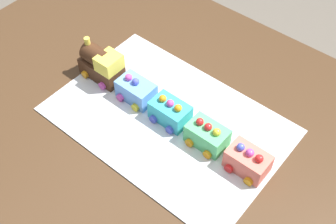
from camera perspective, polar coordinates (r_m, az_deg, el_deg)
name	(u,v)px	position (r m, az deg, el deg)	size (l,w,h in m)	color
dining_table	(159,139)	(1.24, -1.12, -3.50)	(1.40, 1.00, 0.74)	#4C331E
cake_board	(168,120)	(1.14, 0.00, -1.03)	(0.60, 0.40, 0.00)	silver
cake_locomotive	(101,64)	(1.23, -8.67, 6.18)	(0.14, 0.08, 0.12)	#472816
cake_car_tanker_sky_blue	(136,90)	(1.18, -4.18, 2.83)	(0.10, 0.08, 0.07)	#669EEA
cake_car_flatbed_turquoise	(170,112)	(1.12, 0.29, 0.03)	(0.10, 0.08, 0.07)	#38B7C6
cake_car_caboose_mint_green	(207,135)	(1.08, 5.14, -3.02)	(0.10, 0.08, 0.07)	#59CC7A
cake_car_gondola_coral	(248,161)	(1.05, 10.37, -6.27)	(0.10, 0.08, 0.07)	#F27260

